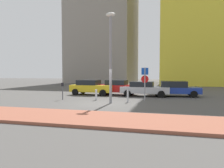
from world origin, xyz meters
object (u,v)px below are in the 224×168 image
Objects in this scene: parked_car_yellow at (92,87)px; parked_car_silver at (144,89)px; traffic_bollard_near at (96,95)px; traffic_bollard_mid at (128,96)px; parked_car_blue at (175,88)px; parking_sign_post at (145,80)px; parked_car_red at (117,87)px; parking_meter at (62,89)px; street_lamp at (111,50)px.

parked_car_yellow is 5.37m from parked_car_silver.
traffic_bollard_mid is (2.75, -0.65, 0.02)m from traffic_bollard_near.
parked_car_blue is 1.75× the size of parking_sign_post.
traffic_bollard_near is at bearing -98.44° from parked_car_red.
parked_car_blue is at bearing 55.60° from traffic_bollard_mid.
parked_car_red is 4.36× the size of traffic_bollard_mid.
parked_car_red is at bearing 166.08° from parked_car_silver.
parking_meter reaches higher than traffic_bollard_near.
street_lamp is (0.93, -6.07, 3.13)m from parked_car_red.
street_lamp is at bearing -109.37° from parked_car_silver.
parked_car_red reaches higher than parking_meter.
traffic_bollard_near is (2.82, 0.41, -0.48)m from parking_meter.
parking_meter is at bearing -124.84° from parked_car_red.
parked_car_blue is 3.30× the size of parking_meter.
parking_sign_post is (0.39, -3.26, 0.94)m from parked_car_silver.
parked_car_silver is 4.65m from traffic_bollard_mid.
street_lamp is at bearing -41.88° from traffic_bollard_near.
parked_car_red is 6.90m from street_lamp.
parking_meter is 2.88m from traffic_bollard_near.
parked_car_red is at bearing 55.16° from parking_meter.
parking_sign_post is at bearing -30.35° from parked_car_yellow.
parked_car_yellow reaches higher than parked_car_blue.
parked_car_blue is 10.35m from parking_meter.
parking_meter is at bearing 166.77° from street_lamp.
street_lamp is (-4.67, -5.96, 3.16)m from parked_car_blue.
parking_sign_post is 3.83m from street_lamp.
parking_meter reaches higher than traffic_bollard_mid.
parked_car_yellow reaches higher than parked_car_silver.
traffic_bollard_near is at bearing 166.75° from traffic_bollard_mid.
street_lamp reaches higher than parked_car_red.
street_lamp is at bearing -57.61° from parked_car_yellow.
traffic_bollard_near is at bearing -131.73° from parked_car_silver.
parking_sign_post reaches higher than parked_car_blue.
parking_meter is at bearing -170.90° from parking_sign_post.
parking_sign_post is 0.40× the size of street_lamp.
parked_car_blue is (2.78, 0.59, 0.03)m from parked_car_silver.
parked_car_blue reaches higher than traffic_bollard_mid.
street_lamp reaches higher than traffic_bollard_mid.
parking_sign_post is at bearing -121.88° from parked_car_blue.
parked_car_silver is at bearing 70.63° from street_lamp.
parked_car_blue is 4.62m from parking_sign_post.
traffic_bollard_mid reaches higher than traffic_bollard_near.
traffic_bollard_mid is (2.06, -5.27, -0.33)m from parked_car_red.
parked_car_red is at bearing 81.56° from traffic_bollard_near.
parking_sign_post is at bearing 9.10° from parking_meter.
parked_car_yellow is 1.09× the size of parked_car_red.
traffic_bollard_near is at bearing 138.12° from street_lamp.
parked_car_blue is 6.26m from traffic_bollard_mid.
parked_car_red is at bearing 111.37° from traffic_bollard_mid.
traffic_bollard_mid is at bearing -2.49° from parking_meter.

